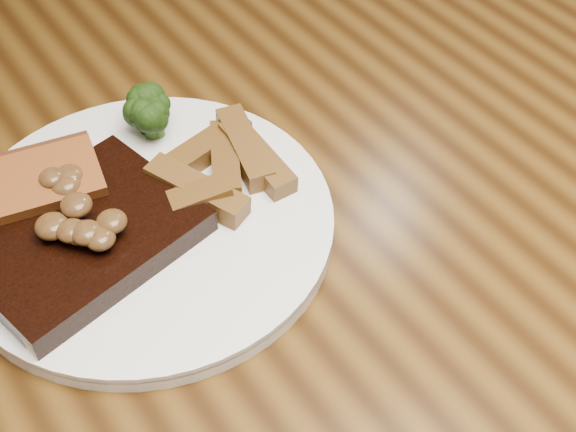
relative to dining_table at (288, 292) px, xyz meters
name	(u,v)px	position (x,y,z in m)	size (l,w,h in m)	color
dining_table	(288,292)	(0.00, 0.00, 0.00)	(1.60, 0.90, 0.75)	#4E320F
chair_far	(0,51)	(-0.04, 0.71, -0.14)	(0.53, 0.53, 0.93)	black
plate	(147,225)	(-0.10, 0.06, 0.10)	(0.30, 0.30, 0.01)	white
steak	(80,238)	(-0.15, 0.06, 0.12)	(0.17, 0.13, 0.02)	black
steak_bone	(114,291)	(-0.15, 0.00, 0.11)	(0.14, 0.01, 0.02)	beige
mushroom_pile	(77,206)	(-0.15, 0.06, 0.14)	(0.08, 0.08, 0.03)	#523C1A
garlic_bread	(42,202)	(-0.16, 0.11, 0.12)	(0.10, 0.05, 0.02)	brown
potato_wedges	(203,163)	(-0.03, 0.08, 0.12)	(0.11, 0.11, 0.02)	brown
broccoli_cluster	(144,118)	(-0.05, 0.15, 0.12)	(0.07, 0.07, 0.04)	#1E3C0D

